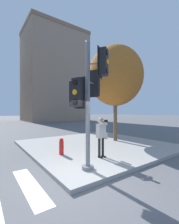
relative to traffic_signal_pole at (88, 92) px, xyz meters
name	(u,v)px	position (x,y,z in m)	size (l,w,h in m)	color
ground_plane	(77,183)	(-0.68, -0.40, -2.84)	(160.00, 160.00, 0.00)	#5B5B5E
sidewalk_corner	(96,145)	(2.82, 3.10, -2.77)	(8.00, 8.00, 0.14)	#9E9B96
traffic_signal_pole	(88,92)	(0.00, 0.00, 0.00)	(1.41, 1.38, 4.50)	slate
person_photographer	(101,133)	(1.28, 0.75, -1.65)	(0.58, 0.54, 1.74)	black
street_tree	(115,76)	(4.52, 3.08, 1.76)	(3.75, 3.75, 6.53)	brown
fire_hydrant	(61,146)	(0.02, 2.15, -2.32)	(0.21, 0.27, 0.77)	red
building_right	(55,76)	(11.48, 30.17, 7.88)	(13.80, 10.88, 21.41)	gray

